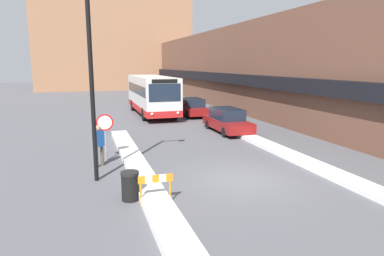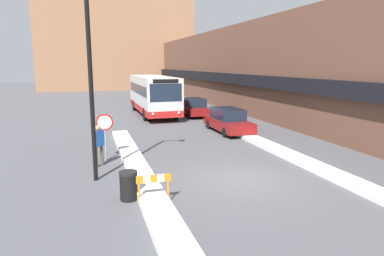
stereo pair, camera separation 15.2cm
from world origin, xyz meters
name	(u,v)px [view 2 (the right image)]	position (x,y,z in m)	size (l,w,h in m)	color
ground_plane	(240,180)	(0.00, 0.00, 0.00)	(160.00, 160.00, 0.00)	#515156
building_row_right	(231,68)	(9.97, 24.00, 3.91)	(5.50, 60.00, 7.84)	brown
building_backdrop_far	(117,45)	(0.00, 50.95, 7.65)	(26.00, 8.00, 15.31)	#996B4C
snow_bank_left	(138,169)	(-3.60, 2.05, 0.13)	(0.90, 15.77, 0.26)	silver
snow_bank_right	(280,151)	(3.60, 3.14, 0.11)	(0.90, 17.91, 0.22)	silver
city_bus	(153,94)	(0.06, 17.94, 1.79)	(2.73, 10.21, 3.31)	silver
parked_car_front	(228,120)	(3.20, 8.79, 0.76)	(1.80, 4.61, 1.53)	maroon
parked_car_middle	(193,107)	(3.20, 16.30, 0.74)	(1.86, 4.64, 1.48)	maroon
stop_sign	(105,127)	(-4.73, 4.25, 1.55)	(0.76, 0.08, 2.15)	gray
street_lamp	(97,59)	(-5.01, 1.57, 4.51)	(1.46, 0.36, 7.42)	black
pedestrian	(98,142)	(-5.06, 3.40, 1.08)	(0.51, 0.48, 1.79)	brown
trash_bin	(129,186)	(-4.29, -0.72, 0.48)	(0.59, 0.59, 0.95)	black
construction_barricade	(154,183)	(-3.57, -1.27, 0.67)	(1.10, 0.06, 0.94)	orange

